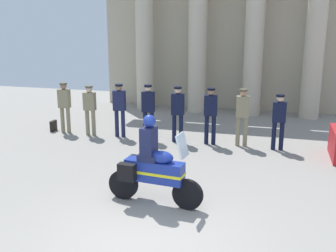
{
  "coord_description": "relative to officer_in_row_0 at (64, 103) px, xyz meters",
  "views": [
    {
      "loc": [
        2.07,
        -6.07,
        3.75
      ],
      "look_at": [
        -0.59,
        3.73,
        1.09
      ],
      "focal_mm": 43.85,
      "sensor_mm": 36.0,
      "label": 1
    }
  ],
  "objects": [
    {
      "name": "briefcase_on_ground",
      "position": [
        -0.51,
        0.06,
        -0.82
      ],
      "size": [
        0.1,
        0.32,
        0.36
      ],
      "primitive_type": "cube",
      "color": "black",
      "rests_on": "ground_plane"
    },
    {
      "name": "officer_in_row_4",
      "position": [
        3.93,
        -0.1,
        0.03
      ],
      "size": [
        0.39,
        0.24,
        1.75
      ],
      "rotation": [
        0.0,
        0.0,
        3.18
      ],
      "color": "black",
      "rests_on": "ground_plane"
    },
    {
      "name": "officer_in_row_3",
      "position": [
        2.97,
        -0.09,
        0.04
      ],
      "size": [
        0.39,
        0.24,
        1.77
      ],
      "rotation": [
        0.0,
        0.0,
        3.18
      ],
      "color": "black",
      "rests_on": "ground_plane"
    },
    {
      "name": "officer_in_row_6",
      "position": [
        5.89,
        0.01,
        0.03
      ],
      "size": [
        0.39,
        0.24,
        1.75
      ],
      "rotation": [
        0.0,
        0.0,
        3.18
      ],
      "color": "#847A5B",
      "rests_on": "ground_plane"
    },
    {
      "name": "officer_in_row_1",
      "position": [
        0.97,
        -0.09,
        -0.03
      ],
      "size": [
        0.39,
        0.24,
        1.65
      ],
      "rotation": [
        0.0,
        0.0,
        3.18
      ],
      "color": "#847A5B",
      "rests_on": "ground_plane"
    },
    {
      "name": "officer_in_row_2",
      "position": [
        1.97,
        -0.0,
        0.02
      ],
      "size": [
        0.39,
        0.24,
        1.74
      ],
      "rotation": [
        0.0,
        0.0,
        3.18
      ],
      "color": "#191E42",
      "rests_on": "ground_plane"
    },
    {
      "name": "officer_in_row_0",
      "position": [
        0.0,
        0.0,
        0.0
      ],
      "size": [
        0.39,
        0.24,
        1.7
      ],
      "rotation": [
        0.0,
        0.0,
        3.18
      ],
      "color": "#847A5B",
      "rests_on": "ground_plane"
    },
    {
      "name": "officer_in_row_7",
      "position": [
        6.95,
        -0.1,
        -0.03
      ],
      "size": [
        0.39,
        0.24,
        1.65
      ],
      "rotation": [
        0.0,
        0.0,
        3.18
      ],
      "color": "black",
      "rests_on": "ground_plane"
    },
    {
      "name": "colonnade_backdrop",
      "position": [
        4.74,
        4.92,
        2.4
      ],
      "size": [
        10.71,
        1.59,
        6.21
      ],
      "color": "#B6AB91",
      "rests_on": "ground_plane"
    },
    {
      "name": "motorcycle_with_rider",
      "position": [
        4.46,
        -4.51,
        -0.21
      ],
      "size": [
        2.09,
        0.74,
        1.9
      ],
      "rotation": [
        0.0,
        0.0,
        -0.11
      ],
      "color": "black",
      "rests_on": "ground_plane"
    },
    {
      "name": "officer_in_row_5",
      "position": [
        4.94,
        -0.06,
        0.03
      ],
      "size": [
        0.39,
        0.24,
        1.75
      ],
      "rotation": [
        0.0,
        0.0,
        3.18
      ],
      "color": "black",
      "rests_on": "ground_plane"
    },
    {
      "name": "ground_plane",
      "position": [
        4.79,
        -6.0,
        -1.0
      ],
      "size": [
        28.0,
        28.0,
        0.0
      ],
      "primitive_type": "plane",
      "color": "gray"
    }
  ]
}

